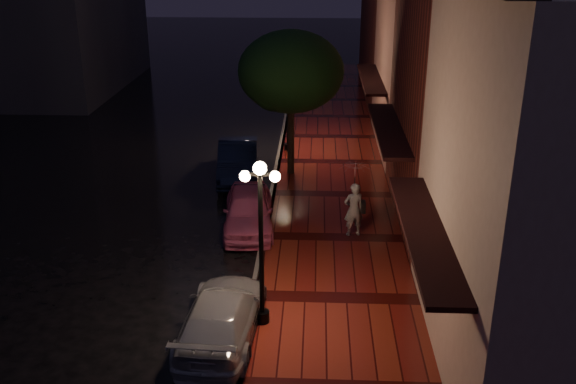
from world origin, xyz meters
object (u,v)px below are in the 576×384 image
at_px(pink_car, 249,210).
at_px(navy_car, 238,160).
at_px(silver_car, 222,316).
at_px(street_tree, 291,74).
at_px(streetlamp_far, 288,97).
at_px(streetlamp_near, 261,235).
at_px(parking_meter, 262,254).
at_px(woman_with_umbrella, 355,187).

distance_m(pink_car, navy_car, 5.03).
bearing_deg(silver_car, navy_car, -81.90).
relative_size(street_tree, navy_car, 1.29).
relative_size(streetlamp_far, silver_car, 0.98).
relative_size(streetlamp_near, streetlamp_far, 1.00).
xyz_separation_m(silver_car, parking_meter, (0.75, 2.79, 0.28)).
relative_size(pink_car, navy_car, 0.90).
relative_size(pink_car, woman_with_umbrella, 1.61).
bearing_deg(navy_car, pink_car, -84.75).
xyz_separation_m(navy_car, parking_meter, (1.70, -8.53, 0.17)).
height_order(pink_car, woman_with_umbrella, woman_with_umbrella).
distance_m(streetlamp_far, street_tree, 3.44).
height_order(pink_car, navy_car, navy_car).
relative_size(pink_car, silver_car, 0.93).
bearing_deg(pink_car, streetlamp_near, -85.64).
bearing_deg(streetlamp_near, street_tree, 88.65).
distance_m(streetlamp_far, parking_meter, 11.90).
height_order(streetlamp_near, navy_car, streetlamp_near).
bearing_deg(streetlamp_near, woman_with_umbrella, 64.04).
bearing_deg(streetlamp_near, navy_car, 100.00).
distance_m(street_tree, navy_car, 4.12).
distance_m(streetlamp_far, woman_with_umbrella, 9.18).
relative_size(streetlamp_far, parking_meter, 3.42).
bearing_deg(streetlamp_far, parking_meter, -90.97).
xyz_separation_m(streetlamp_far, parking_meter, (-0.20, -11.78, -1.69)).
xyz_separation_m(street_tree, navy_car, (-2.15, -0.24, -3.50)).
distance_m(streetlamp_near, silver_car, 2.25).
height_order(navy_car, woman_with_umbrella, woman_with_umbrella).
bearing_deg(streetlamp_near, silver_car, -149.07).
height_order(streetlamp_far, parking_meter, streetlamp_far).
height_order(streetlamp_far, street_tree, street_tree).
bearing_deg(navy_car, silver_car, -90.81).
relative_size(streetlamp_near, navy_car, 0.96).
distance_m(streetlamp_near, street_tree, 11.12).
bearing_deg(street_tree, silver_car, -95.97).
xyz_separation_m(streetlamp_far, silver_car, (-0.95, -14.57, -1.96)).
bearing_deg(silver_car, street_tree, -92.65).
bearing_deg(woman_with_umbrella, street_tree, -84.88).
xyz_separation_m(pink_car, silver_car, (-0.00, -6.38, -0.06)).
height_order(streetlamp_near, silver_car, streetlamp_near).
distance_m(street_tree, silver_car, 12.17).
bearing_deg(parking_meter, silver_car, -110.58).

